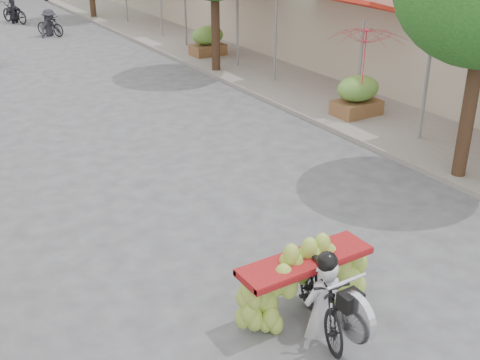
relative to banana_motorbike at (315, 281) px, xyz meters
name	(u,v)px	position (x,y,z in m)	size (l,w,h in m)	color
sidewalk_right	(241,59)	(7.04, 13.11, -0.63)	(4.00, 60.00, 0.12)	gray
produce_crate_mid	(358,93)	(6.24, 6.11, 0.02)	(1.20, 0.88, 1.16)	brown
produce_crate_far	(208,39)	(6.24, 14.11, 0.02)	(1.20, 0.88, 1.16)	brown
banana_motorbike	(315,281)	(0.00, 0.00, 0.00)	(2.20, 1.85, 2.07)	black
market_umbrella	(369,26)	(6.08, 5.75, 1.80)	(2.60, 2.60, 1.78)	red
pedestrian	(203,28)	(6.22, 14.40, 0.35)	(1.06, 0.93, 1.84)	white
bg_motorbike_b	(48,15)	(2.48, 21.11, 0.19)	(1.19, 1.52, 1.95)	black
bg_motorbike_c	(13,6)	(1.91, 25.05, 0.09)	(1.20, 1.86, 1.95)	black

